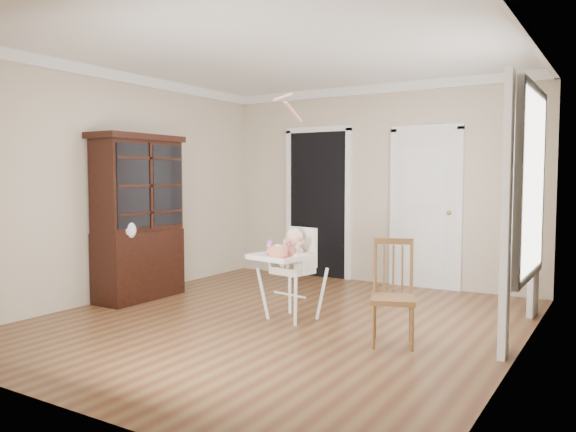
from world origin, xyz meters
The scene contains 16 objects.
floor centered at (0.00, 0.00, 0.00)m, with size 5.00×5.00×0.00m, color #532E1C.
ceiling centered at (0.00, 0.00, 2.70)m, with size 5.00×5.00×0.00m, color white.
wall_back centered at (0.00, 2.50, 1.35)m, with size 4.50×4.50×0.00m, color #C1AF97.
wall_left centered at (-2.25, 0.00, 1.35)m, with size 5.00×5.00×0.00m, color #C1AF97.
wall_right centered at (2.25, 0.00, 1.35)m, with size 5.00×5.00×0.00m, color #C1AF97.
crown_molding centered at (0.00, 0.00, 2.64)m, with size 4.50×5.00×0.12m, color white, non-canonical shape.
doorway centered at (-0.90, 2.48, 1.11)m, with size 1.06×0.05×2.22m.
closet_door centered at (0.70, 2.48, 1.02)m, with size 0.96×0.09×2.13m.
window_right centered at (2.18, 0.80, 1.29)m, with size 0.13×1.84×2.30m.
high_chair centered at (0.07, 0.15, 0.59)m, with size 0.65×0.76×0.96m.
baby centered at (0.08, 0.17, 0.72)m, with size 0.27×0.23×0.41m.
cake centered at (0.03, -0.06, 0.72)m, with size 0.25×0.25×0.11m.
sippy_cup centered at (-0.14, 0.06, 0.74)m, with size 0.07×0.07×0.17m.
china_cabinet centered at (-1.99, 0.03, 0.98)m, with size 0.51×1.16×1.95m.
dining_chair centered at (1.26, -0.12, 0.43)m, with size 0.48×0.48×0.91m.
streamer centered at (-0.26, 0.51, 2.32)m, with size 0.03×0.50×0.02m, color pink, non-canonical shape.
Camera 1 is at (3.00, -4.69, 1.46)m, focal length 35.00 mm.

